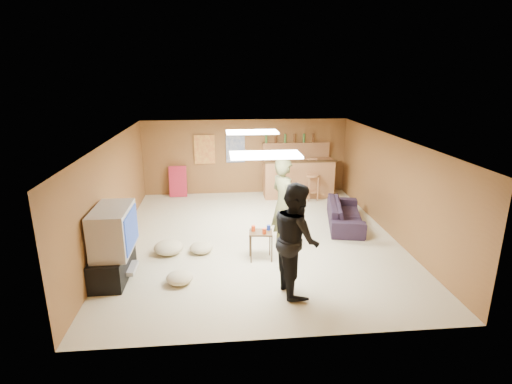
{
  "coord_description": "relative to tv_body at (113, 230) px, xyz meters",
  "views": [
    {
      "loc": [
        -0.79,
        -8.13,
        3.53
      ],
      "look_at": [
        0.0,
        0.2,
        1.0
      ],
      "focal_mm": 28.0,
      "sensor_mm": 36.0,
      "label": 1
    }
  ],
  "objects": [
    {
      "name": "bottle_row",
      "position": [
        3.95,
        4.88,
        0.75
      ],
      "size": [
        1.48,
        0.08,
        0.26
      ],
      "primitive_type": null,
      "color": "#3F7233",
      "rests_on": "bar_shelf"
    },
    {
      "name": "wall_left",
      "position": [
        -0.35,
        1.5,
        0.2
      ],
      "size": [
        0.02,
        7.0,
        2.2
      ],
      "primitive_type": "cube",
      "color": "brown",
      "rests_on": "ground"
    },
    {
      "name": "bar_stool_right",
      "position": [
        4.49,
        4.06,
        -0.29
      ],
      "size": [
        0.5,
        0.5,
        1.23
      ],
      "primitive_type": null,
      "rotation": [
        0.0,
        0.0,
        -0.34
      ],
      "color": "#996137",
      "rests_on": "ground"
    },
    {
      "name": "tv_screen",
      "position": [
        0.31,
        0.0,
        0.0
      ],
      "size": [
        0.02,
        0.95,
        0.65
      ],
      "primitive_type": "cube",
      "color": "navy",
      "rests_on": "tv_body"
    },
    {
      "name": "cushion_far",
      "position": [
        1.12,
        -0.34,
        -0.8
      ],
      "size": [
        0.53,
        0.53,
        0.21
      ],
      "primitive_type": "ellipsoid",
      "rotation": [
        0.0,
        0.0,
        0.17
      ],
      "color": "#C0B287",
      "rests_on": "ground"
    },
    {
      "name": "bar_stool_left",
      "position": [
        3.64,
        3.66,
        -0.33
      ],
      "size": [
        0.48,
        0.48,
        1.15
      ],
      "primitive_type": null,
      "rotation": [
        0.0,
        0.0,
        0.43
      ],
      "color": "#996137",
      "rests_on": "ground"
    },
    {
      "name": "ground",
      "position": [
        2.65,
        1.5,
        -0.9
      ],
      "size": [
        7.0,
        7.0,
        0.0
      ],
      "primitive_type": "plane",
      "color": "beige",
      "rests_on": "ground"
    },
    {
      "name": "ceiling_panel_back",
      "position": [
        2.65,
        2.7,
        1.27
      ],
      "size": [
        1.2,
        0.6,
        0.04
      ],
      "primitive_type": "cube",
      "color": "white",
      "rests_on": "ceiling"
    },
    {
      "name": "poster_left",
      "position": [
        1.45,
        4.96,
        0.45
      ],
      "size": [
        0.6,
        0.03,
        0.85
      ],
      "primitive_type": "cube",
      "color": "#BF3F26",
      "rests_on": "wall_back"
    },
    {
      "name": "person_olive",
      "position": [
        3.14,
        0.93,
        0.06
      ],
      "size": [
        0.71,
        0.83,
        1.92
      ],
      "primitive_type": "imported",
      "rotation": [
        0.0,
        0.0,
        1.99
      ],
      "color": "brown",
      "rests_on": "ground"
    },
    {
      "name": "wall_front",
      "position": [
        2.65,
        -2.0,
        0.2
      ],
      "size": [
        6.0,
        0.02,
        2.2
      ],
      "primitive_type": "cube",
      "color": "brown",
      "rests_on": "ground"
    },
    {
      "name": "wall_right",
      "position": [
        5.65,
        1.5,
        0.2
      ],
      "size": [
        0.02,
        7.0,
        2.2
      ],
      "primitive_type": "cube",
      "color": "brown",
      "rests_on": "ground"
    },
    {
      "name": "dvd_box",
      "position": [
        0.15,
        0.0,
        -0.75
      ],
      "size": [
        0.35,
        0.5,
        0.08
      ],
      "primitive_type": "cube",
      "color": "#B2B2B7",
      "rests_on": "tv_stand"
    },
    {
      "name": "folding_chair_stack",
      "position": [
        0.65,
        4.8,
        -0.45
      ],
      "size": [
        0.5,
        0.26,
        0.91
      ],
      "primitive_type": "cube",
      "rotation": [
        -0.14,
        0.0,
        0.0
      ],
      "color": "#B82239",
      "rests_on": "ground"
    },
    {
      "name": "tv_stand",
      "position": [
        -0.07,
        0.0,
        -0.65
      ],
      "size": [
        0.55,
        1.3,
        0.5
      ],
      "primitive_type": "cube",
      "color": "black",
      "rests_on": "ground"
    },
    {
      "name": "tv_body",
      "position": [
        0.0,
        0.0,
        0.0
      ],
      "size": [
        0.6,
        1.1,
        0.8
      ],
      "primitive_type": "cube",
      "color": "#B2B2B7",
      "rests_on": "tv_stand"
    },
    {
      "name": "poster_right",
      "position": [
        2.35,
        4.96,
        0.45
      ],
      "size": [
        0.55,
        0.03,
        0.8
      ],
      "primitive_type": "cube",
      "color": "#334C99",
      "rests_on": "wall_back"
    },
    {
      "name": "ceiling",
      "position": [
        2.65,
        1.5,
        1.3
      ],
      "size": [
        6.0,
        7.0,
        0.02
      ],
      "primitive_type": "cube",
      "color": "silver",
      "rests_on": "ground"
    },
    {
      "name": "cup_red_far",
      "position": [
        2.68,
        0.35,
        -0.27
      ],
      "size": [
        0.09,
        0.09,
        0.11
      ],
      "primitive_type": "cylinder",
      "rotation": [
        0.0,
        0.0,
        -0.11
      ],
      "color": "red",
      "rests_on": "tray_table"
    },
    {
      "name": "bar_backing",
      "position": [
        4.15,
        4.92,
        0.3
      ],
      "size": [
        2.0,
        0.14,
        0.6
      ],
      "primitive_type": "cube",
      "color": "#996137",
      "rests_on": "bar_counter"
    },
    {
      "name": "cushion_mid",
      "position": [
        1.45,
        0.87,
        -0.8
      ],
      "size": [
        0.47,
        0.47,
        0.21
      ],
      "primitive_type": "ellipsoid",
      "rotation": [
        0.0,
        0.0,
        -0.01
      ],
      "color": "#C0B287",
      "rests_on": "ground"
    },
    {
      "name": "person_black",
      "position": [
        3.06,
        -0.75,
        0.04
      ],
      "size": [
        0.84,
        1.0,
        1.87
      ],
      "primitive_type": "imported",
      "rotation": [
        0.0,
        0.0,
        1.72
      ],
      "color": "black",
      "rests_on": "ground"
    },
    {
      "name": "wall_back",
      "position": [
        2.65,
        5.0,
        0.2
      ],
      "size": [
        6.0,
        0.02,
        2.2
      ],
      "primitive_type": "cube",
      "color": "brown",
      "rests_on": "ground"
    },
    {
      "name": "tray_table",
      "position": [
        2.62,
        0.45,
        -0.61
      ],
      "size": [
        0.48,
        0.4,
        0.58
      ],
      "primitive_type": "cube",
      "rotation": [
        0.0,
        0.0,
        -0.12
      ],
      "color": "#382511",
      "rests_on": "ground"
    },
    {
      "name": "bar_shelf",
      "position": [
        4.15,
        4.9,
        0.6
      ],
      "size": [
        2.0,
        0.18,
        0.05
      ],
      "primitive_type": "cube",
      "color": "#996137",
      "rests_on": "bar_backing"
    },
    {
      "name": "bar_counter",
      "position": [
        4.15,
        4.45,
        -0.35
      ],
      "size": [
        2.0,
        0.6,
        1.1
      ],
      "primitive_type": "cube",
      "color": "#996137",
      "rests_on": "ground"
    },
    {
      "name": "ceiling_panel_front",
      "position": [
        2.65,
        0.0,
        1.27
      ],
      "size": [
        1.2,
        0.6,
        0.04
      ],
      "primitive_type": "cube",
      "color": "white",
      "rests_on": "ceiling"
    },
    {
      "name": "cup_blue",
      "position": [
        2.79,
        0.53,
        -0.27
      ],
      "size": [
        0.08,
        0.08,
        0.1
      ],
      "primitive_type": "cylinder",
      "rotation": [
        0.0,
        0.0,
        -0.03
      ],
      "color": "navy",
      "rests_on": "tray_table"
    },
    {
      "name": "cushion_near_tv",
      "position": [
        0.8,
        0.88,
        -0.77
      ],
      "size": [
        0.71,
        0.71,
        0.26
      ],
      "primitive_type": "ellipsoid",
      "rotation": [
        0.0,
        0.0,
        -0.24
      ],
      "color": "#C0B287",
      "rests_on": "ground"
    },
    {
      "name": "sofa",
      "position": [
        4.83,
        2.09,
        -0.62
      ],
      "size": [
        1.15,
        2.05,
        0.56
      ],
      "primitive_type": "imported",
      "rotation": [
        0.0,
        0.0,
        1.35
      ],
      "color": "black",
      "rests_on": "ground"
    },
    {
      "name": "bar_lip",
      "position": [
        4.15,
        4.2,
        0.2
      ],
      "size": [
        2.1,
        0.12,
        0.05
      ],
      "primitive_type": "cube",
      "color": "#382511",
      "rests_on": "bar_counter"
    },
    {
      "name": "cup_red_near",
      "position": [
        2.48,
        0.51,
        -0.27
      ],
      "size": [
        0.1,
        0.1,
        0.11
      ],
      "primitive_type": "cylinder",
      "rotation": [
        0.0,
        0.0,
        0.31
      ],
      "color": "red",
      "rests_on": "tray_table"
    }
  ]
}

